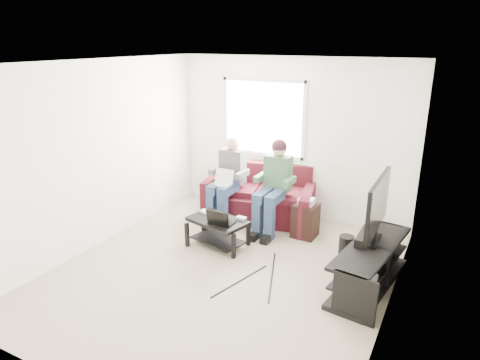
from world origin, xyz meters
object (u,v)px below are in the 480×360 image
at_px(tv_stand, 370,268).
at_px(end_table, 305,219).
at_px(sofa, 259,199).
at_px(tv, 377,207).
at_px(subwoofer, 346,252).
at_px(coffee_table, 218,226).

xyz_separation_m(tv_stand, end_table, (-1.14, 0.93, 0.04)).
bearing_deg(end_table, sofa, 160.40).
distance_m(tv, subwoofer, 0.87).
height_order(tv, subwoofer, tv).
distance_m(sofa, end_table, 0.99).
relative_size(tv_stand, subwoofer, 3.75).
bearing_deg(tv_stand, subwoofer, 141.10).
xyz_separation_m(sofa, subwoofer, (1.71, -0.96, -0.10)).
relative_size(coffee_table, tv_stand, 0.55).
distance_m(coffee_table, tv, 2.25).
bearing_deg(tv, coffee_table, -178.39).
distance_m(tv, end_table, 1.58).
distance_m(sofa, coffee_table, 1.22).
relative_size(tv_stand, tv, 1.50).
relative_size(coffee_table, subwoofer, 2.08).
distance_m(coffee_table, end_table, 1.34).
bearing_deg(tv_stand, tv, 91.47).
bearing_deg(tv_stand, sofa, 148.77).
bearing_deg(coffee_table, tv, 1.61).
bearing_deg(subwoofer, sofa, 150.60).
distance_m(tv_stand, end_table, 1.47).
xyz_separation_m(sofa, coffee_table, (-0.07, -1.22, -0.02)).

